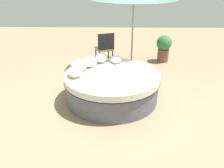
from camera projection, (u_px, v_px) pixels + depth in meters
name	position (u px, v px, depth m)	size (l,w,h in m)	color
ground_plane	(112.00, 99.00, 5.25)	(16.00, 16.00, 0.00)	#9E8466
round_bed	(112.00, 86.00, 5.11)	(2.12, 2.12, 0.63)	#595966
throw_pillow_0	(116.00, 59.00, 5.63)	(0.45, 0.29, 0.14)	silver
throw_pillow_1	(101.00, 58.00, 5.64)	(0.47, 0.28, 0.21)	silver
throw_pillow_2	(90.00, 62.00, 5.41)	(0.55, 0.35, 0.18)	silver
throw_pillow_3	(79.00, 65.00, 5.15)	(0.52, 0.39, 0.22)	beige
throw_pillow_4	(75.00, 72.00, 4.83)	(0.44, 0.31, 0.18)	beige
patio_chair	(105.00, 46.00, 7.19)	(0.65, 0.67, 0.98)	#333338
planter	(164.00, 47.00, 7.34)	(0.49, 0.49, 0.87)	brown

